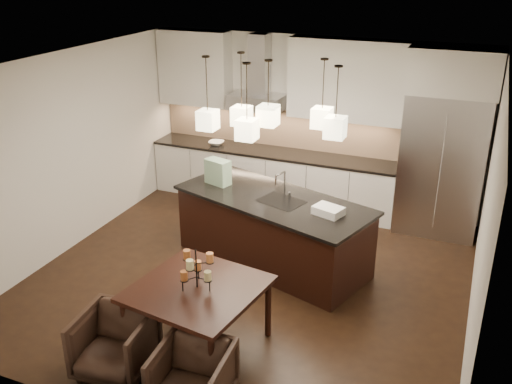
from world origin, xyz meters
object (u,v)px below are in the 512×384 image
at_px(island_body, 273,232).
at_px(dining_table, 199,317).
at_px(armchair_right, 193,378).
at_px(armchair_left, 115,343).
at_px(refrigerator, 442,165).

xyz_separation_m(island_body, dining_table, (-0.08, -2.04, -0.08)).
distance_m(island_body, armchair_right, 2.87).
bearing_deg(island_body, armchair_right, -66.77).
xyz_separation_m(dining_table, armchair_left, (-0.61, -0.68, -0.04)).
bearing_deg(armchair_right, armchair_left, 167.65).
bearing_deg(refrigerator, armchair_left, -120.03).
xyz_separation_m(island_body, armchair_right, (0.28, -2.85, -0.14)).
relative_size(island_body, armchair_right, 3.71).
bearing_deg(island_body, dining_table, -74.67).
height_order(refrigerator, armchair_right, refrigerator).
bearing_deg(dining_table, refrigerator, 70.46).
xyz_separation_m(refrigerator, dining_table, (-2.05, -3.92, -0.70)).
height_order(dining_table, armchair_left, dining_table).
height_order(refrigerator, island_body, refrigerator).
distance_m(island_body, dining_table, 2.04).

